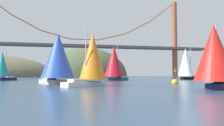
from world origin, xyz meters
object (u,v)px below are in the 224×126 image
(sailboat_crimson_sail, at_px, (114,62))
(sailboat_white_mainsail, at_px, (186,63))
(channel_buoy, at_px, (175,82))
(sailboat_red_spinnaker, at_px, (214,54))
(sailboat_blue_spinnaker, at_px, (58,57))
(sailboat_teal_sail, at_px, (3,65))
(sailboat_orange_sail, at_px, (92,58))

(sailboat_crimson_sail, height_order, sailboat_white_mainsail, sailboat_white_mainsail)
(channel_buoy, bearing_deg, sailboat_white_mainsail, 55.63)
(sailboat_red_spinnaker, bearing_deg, sailboat_white_mainsail, 62.90)
(sailboat_white_mainsail, bearing_deg, channel_buoy, -124.37)
(sailboat_red_spinnaker, bearing_deg, sailboat_blue_spinnaker, 138.56)
(sailboat_blue_spinnaker, bearing_deg, sailboat_teal_sail, 119.25)
(sailboat_white_mainsail, height_order, sailboat_blue_spinnaker, sailboat_white_mainsail)
(channel_buoy, bearing_deg, sailboat_blue_spinnaker, 176.36)
(channel_buoy, bearing_deg, sailboat_teal_sail, 141.59)
(sailboat_crimson_sail, bearing_deg, sailboat_white_mainsail, 9.97)
(sailboat_orange_sail, xyz_separation_m, channel_buoy, (15.16, 3.51, -3.76))
(sailboat_crimson_sail, height_order, channel_buoy, sailboat_crimson_sail)
(sailboat_orange_sail, height_order, sailboat_blue_spinnaker, sailboat_blue_spinnaker)
(sailboat_teal_sail, bearing_deg, sailboat_blue_spinnaker, -60.75)
(sailboat_orange_sail, bearing_deg, sailboat_teal_sail, 122.43)
(sailboat_teal_sail, relative_size, sailboat_red_spinnaker, 1.12)
(sailboat_orange_sail, height_order, sailboat_red_spinnaker, sailboat_orange_sail)
(sailboat_teal_sail, height_order, sailboat_blue_spinnaker, sailboat_blue_spinnaker)
(sailboat_crimson_sail, bearing_deg, channel_buoy, -75.34)
(sailboat_white_mainsail, relative_size, sailboat_red_spinnaker, 1.42)
(sailboat_teal_sail, bearing_deg, sailboat_white_mainsail, -1.33)
(sailboat_crimson_sail, xyz_separation_m, sailboat_red_spinnaker, (3.15, -36.50, -1.04))
(sailboat_orange_sail, distance_m, channel_buoy, 16.01)
(sailboat_blue_spinnaker, bearing_deg, sailboat_white_mainsail, 33.37)
(sailboat_teal_sail, height_order, channel_buoy, sailboat_teal_sail)
(sailboat_teal_sail, bearing_deg, sailboat_orange_sail, -57.57)
(sailboat_blue_spinnaker, bearing_deg, channel_buoy, -3.64)
(sailboat_teal_sail, bearing_deg, channel_buoy, -38.41)
(sailboat_orange_sail, bearing_deg, sailboat_white_mainsail, 42.06)
(sailboat_white_mainsail, relative_size, sailboat_orange_sail, 1.26)
(sailboat_orange_sail, distance_m, sailboat_red_spinnaker, 16.41)
(sailboat_crimson_sail, height_order, sailboat_orange_sail, sailboat_crimson_sail)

